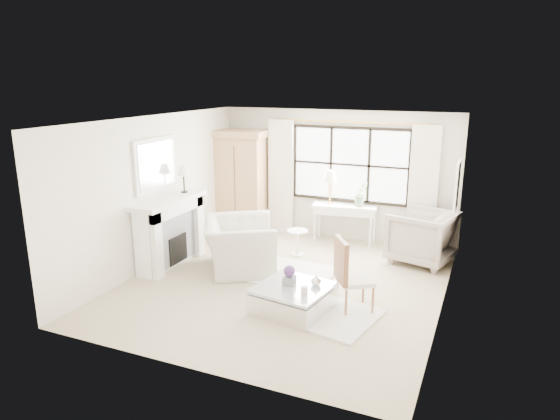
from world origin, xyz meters
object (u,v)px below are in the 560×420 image
at_px(armoire, 241,181).
at_px(console_table, 344,224).
at_px(coffee_table, 293,299).
at_px(club_armchair, 240,245).

xyz_separation_m(armoire, console_table, (2.31, 0.14, -0.74)).
xyz_separation_m(console_table, coffee_table, (0.21, -3.35, -0.22)).
bearing_deg(console_table, armoire, 175.12).
relative_size(console_table, club_armchair, 0.98).
distance_m(club_armchair, coffee_table, 1.90).
bearing_deg(console_table, club_armchair, -128.45).
relative_size(armoire, console_table, 1.66).
relative_size(club_armchair, coffee_table, 1.21).
bearing_deg(coffee_table, armoire, 136.97).
xyz_separation_m(club_armchair, coffee_table, (1.49, -1.14, -0.27)).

